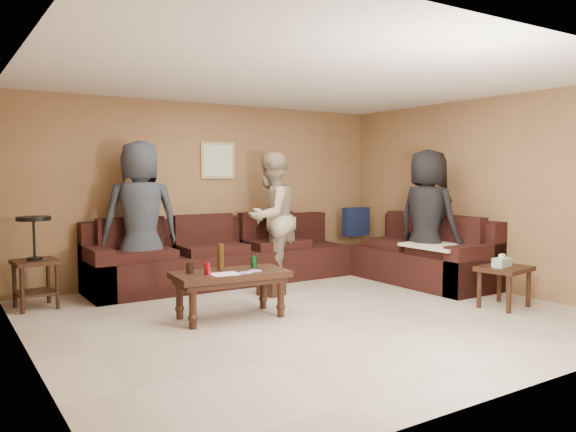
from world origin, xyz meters
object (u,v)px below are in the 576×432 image
at_px(person_right, 428,218).
at_px(person_left, 141,218).
at_px(person_middle, 271,218).
at_px(end_table_left, 35,261).
at_px(waste_bin, 271,283).
at_px(sectional_sofa, 296,260).
at_px(side_table_right, 504,272).
at_px(coffee_table, 230,279).

bearing_deg(person_right, person_left, 56.42).
distance_m(person_left, person_middle, 1.80).
bearing_deg(end_table_left, person_left, 4.74).
xyz_separation_m(end_table_left, waste_bin, (2.58, -0.84, -0.38)).
relative_size(sectional_sofa, person_middle, 2.57).
xyz_separation_m(side_table_right, person_left, (-3.22, 2.91, 0.56)).
bearing_deg(side_table_right, person_left, 137.87).
bearing_deg(waste_bin, side_table_right, -46.28).
height_order(end_table_left, waste_bin, end_table_left).
relative_size(coffee_table, person_left, 0.64).
distance_m(sectional_sofa, person_left, 2.16).
bearing_deg(end_table_left, waste_bin, -18.01).
bearing_deg(coffee_table, person_middle, 46.65).
distance_m(person_left, person_right, 3.73).
bearing_deg(person_left, side_table_right, 144.39).
relative_size(end_table_left, side_table_right, 1.64).
bearing_deg(coffee_table, person_right, 1.21).
bearing_deg(coffee_table, end_table_left, 136.72).
xyz_separation_m(waste_bin, person_left, (-1.33, 0.94, 0.80)).
bearing_deg(person_middle, end_table_left, -24.90).
height_order(coffee_table, side_table_right, coffee_table).
bearing_deg(person_middle, coffee_table, 23.42).
height_order(person_middle, person_right, person_right).
height_order(side_table_right, waste_bin, side_table_right).
xyz_separation_m(sectional_sofa, end_table_left, (-3.25, 0.39, 0.22)).
bearing_deg(sectional_sofa, end_table_left, 173.09).
bearing_deg(coffee_table, side_table_right, -24.04).
bearing_deg(person_middle, sectional_sofa, 102.50).
height_order(person_left, person_right, person_left).
bearing_deg(person_middle, person_left, -29.37).
relative_size(side_table_right, person_middle, 0.35).
bearing_deg(side_table_right, person_middle, 117.79).
distance_m(coffee_table, side_table_right, 3.08).
height_order(sectional_sofa, side_table_right, sectional_sofa).
height_order(side_table_right, person_left, person_left).
bearing_deg(side_table_right, coffee_table, 155.96).
xyz_separation_m(coffee_table, waste_bin, (0.93, 0.71, -0.26)).
height_order(side_table_right, person_right, person_right).
bearing_deg(side_table_right, waste_bin, 133.72).
bearing_deg(end_table_left, person_right, -17.85).
bearing_deg(sectional_sofa, waste_bin, -146.44).
bearing_deg(sectional_sofa, coffee_table, -144.12).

